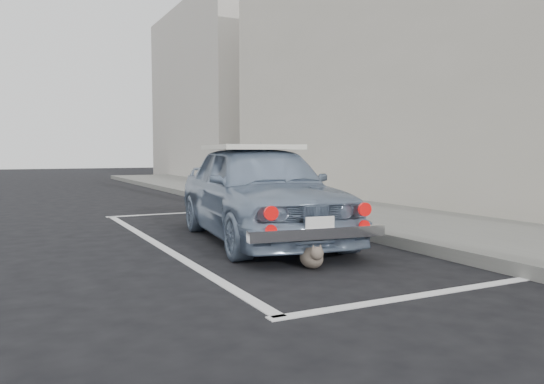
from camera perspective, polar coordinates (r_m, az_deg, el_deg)
The scene contains 9 objects.
ground at distance 4.94m, azimuth 7.58°, elevation -10.29°, with size 80.00×80.00×0.00m, color black.
sidewalk at distance 8.46m, azimuth 17.90°, elevation -3.85°, with size 2.80×40.00×0.15m, color slate.
shop_building at distance 12.24m, azimuth 22.24°, elevation 14.54°, with size 3.50×18.00×7.00m.
building_far at distance 25.75m, azimuth -6.16°, elevation 10.40°, with size 3.50×10.00×8.00m, color #BEB5AC.
pline_rear at distance 4.87m, azimuth 15.93°, elevation -10.60°, with size 3.00×0.12×0.01m, color silver.
pline_front at distance 10.99m, azimuth -9.67°, elevation -2.24°, with size 3.00×0.12×0.01m, color silver.
pline_side at distance 7.28m, azimuth -12.08°, elevation -5.60°, with size 0.12×7.00×0.01m, color silver.
retro_coupe at distance 7.49m, azimuth -1.38°, elevation 0.17°, with size 2.14×4.26×1.39m.
cat at distance 5.72m, azimuth 4.34°, elevation -6.93°, with size 0.30×0.52×0.29m.
Camera 1 is at (-2.71, -3.94, 1.24)m, focal length 35.00 mm.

